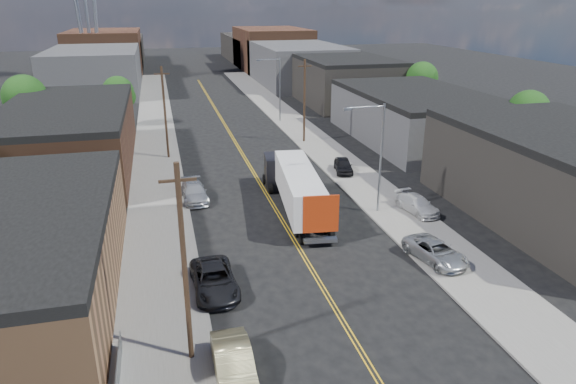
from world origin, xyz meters
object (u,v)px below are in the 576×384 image
car_right_lot_c (343,165)px  car_right_lot_b (417,204)px  semi_truck (294,184)px  car_left_d (194,192)px  car_left_b (234,366)px  car_right_lot_a (436,251)px  car_left_c (214,280)px

car_right_lot_c → car_right_lot_b: bearing=-66.3°
semi_truck → car_left_d: 9.04m
car_left_b → car_right_lot_c: car_left_b is taller
car_left_d → car_right_lot_b: bearing=-26.1°
car_left_d → car_right_lot_a: car_right_lot_a is taller
car_left_c → car_right_lot_a: size_ratio=1.11×
car_left_c → car_right_lot_a: bearing=-2.0°
semi_truck → car_right_lot_c: (7.24, 7.96, -1.37)m
car_left_d → car_left_b: bearing=-92.8°
car_left_d → car_right_lot_a: size_ratio=1.04×
semi_truck → car_left_c: bearing=-118.3°
car_left_d → car_right_lot_a: 21.30m
car_left_b → car_right_lot_c: bearing=60.9°
car_right_lot_a → car_right_lot_c: (0.54, 19.35, 0.01)m
car_left_b → car_right_lot_c: 31.25m
semi_truck → car_left_d: bearing=158.9°
car_left_b → car_right_lot_b: 23.63m
car_left_c → semi_truck: bearing=53.3°
car_right_lot_a → car_left_d: bearing=121.9°
car_right_lot_b → car_right_lot_c: bearing=92.6°
car_right_lot_a → car_right_lot_b: size_ratio=1.08×
semi_truck → car_right_lot_a: (6.70, -11.38, -1.38)m
car_left_c → car_left_d: (0.00, 15.51, -0.02)m
car_right_lot_b → car_right_lot_c: size_ratio=1.11×
car_left_b → car_left_c: size_ratio=0.90×
car_left_b → car_left_d: (0.00, 23.50, -0.07)m
car_left_d → car_right_lot_c: size_ratio=1.24×
car_left_b → car_right_lot_a: size_ratio=1.00×
semi_truck → car_left_c: semi_truck is taller
car_left_b → car_right_lot_a: bearing=28.5°
car_right_lot_c → semi_truck: bearing=-119.8°
semi_truck → car_left_b: bearing=-105.7°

